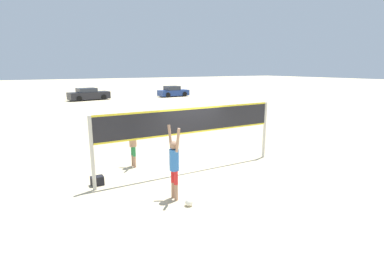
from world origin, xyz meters
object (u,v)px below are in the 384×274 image
Objects in this scene: parked_car_near at (173,92)px; parked_car_mid at (89,95)px; volleyball at (189,202)px; player_blocker at (133,141)px; volleyball_net at (192,126)px; gear_bag at (97,181)px; player_spiker at (174,161)px.

parked_car_mid is at bearing 172.93° from parked_car_near.
parked_car_mid is at bearing 83.40° from volleyball.
volleyball_net is at bearing 47.24° from player_blocker.
volleyball is 30.81m from parked_car_mid.
parked_car_near is (14.52, 25.49, -0.43)m from player_blocker.
player_blocker is 0.50× the size of parked_car_near.
parked_car_mid reaches higher than gear_bag.
player_spiker is 3.47m from player_blocker.
player_spiker reaches higher than parked_car_near.
volleyball_net is 3.34m from volleyball.
player_blocker is at bearing 35.69° from gear_bag.
parked_car_mid is (3.68, 29.99, -0.51)m from player_spiker.
volleyball_net is at bearing -6.28° from gear_bag.
player_spiker is 1.09× the size of player_blocker.
volleyball_net reaches higher than parked_car_mid.
player_blocker is 0.41× the size of parked_car_mid.
gear_bag is at bearing 123.30° from volleyball.
volleyball_net is 3.78m from gear_bag.
volleyball is (0.14, -0.61, -1.05)m from player_spiker.
player_blocker is 9.07× the size of volleyball.
gear_bag is 0.08× the size of parked_car_mid.
player_blocker is 29.34m from parked_car_near.
volleyball_net is 28.21m from parked_car_mid.
parked_car_near is (14.34, 29.57, 0.52)m from volleyball.
player_blocker is 4.19m from volleyball.
volleyball is 0.55× the size of gear_bag.
volleyball is 32.86m from parked_car_near.
player_spiker is at bearing -132.01° from volleyball_net.
volleyball is at bearing -104.77° from parked_car_mid.
gear_bag is (-1.70, -1.22, -0.91)m from player_blocker.
player_blocker is 26.79m from parked_car_mid.
volleyball_net reaches higher than gear_bag.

